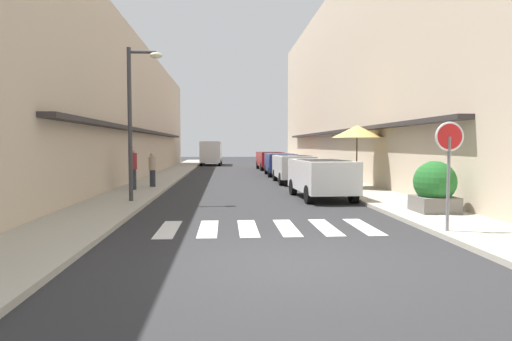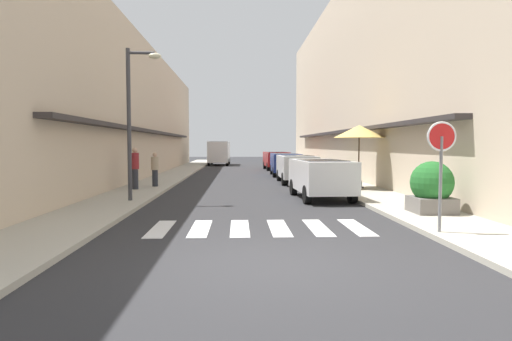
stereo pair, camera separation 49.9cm
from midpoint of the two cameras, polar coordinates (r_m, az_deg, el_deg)
The scene contains 19 objects.
ground_plane at distance 25.32m, azimuth -2.29°, elevation -1.22°, with size 99.02×99.02×0.00m, color #2B2B2D.
sidewalk_left at distance 25.61m, azimuth -12.94°, elevation -1.11°, with size 2.23×63.02×0.12m, color #ADA899.
sidewalk_right at distance 25.89m, azimuth 8.25°, elevation -1.02°, with size 2.23×63.02×0.12m, color #ADA899.
building_row_left at distance 27.62m, azimuth -20.12°, elevation 7.40°, with size 5.50×42.51×8.13m.
building_row_right at distance 28.28m, azimuth 15.11°, elevation 11.28°, with size 5.50×42.51×11.95m.
crosswalk at distance 10.65m, azimuth 0.14°, elevation -7.52°, with size 5.20×2.20×0.01m.
parked_car_near at distance 16.43m, azimuth 7.68°, elevation -0.50°, with size 1.97×4.10×1.47m.
parked_car_mid at distance 23.17m, azimuth 4.25°, elevation 0.64°, with size 1.82×4.28×1.47m.
parked_car_far at distance 28.64m, azimuth 2.66°, elevation 1.16°, with size 1.88×4.47×1.47m.
parked_car_distant at distance 35.54m, azimuth 1.36°, elevation 1.59°, with size 1.93×4.46×1.47m.
delivery_van at distance 43.97m, azimuth -6.19°, elevation 2.54°, with size 2.11×5.44×2.37m.
round_street_sign at distance 10.34m, azimuth 22.69°, elevation 2.77°, with size 0.65×0.07×2.41m.
street_lamp at distance 15.43m, azimuth -16.39°, elevation 7.93°, with size 1.19×0.28×5.15m.
cafe_umbrella at distance 19.77m, azimuth 12.37°, elevation 4.96°, with size 2.24×2.24×2.77m.
planter_corner at distance 13.27m, azimuth 21.33°, elevation -2.05°, with size 1.18×1.18×1.45m.
planter_midblock at distance 19.21m, azimuth 11.12°, elevation -0.72°, with size 0.90×0.90×1.15m.
planter_far at distance 24.92m, azimuth 9.75°, elevation 0.01°, with size 0.73×0.73×0.98m.
pedestrian_walking_near at distance 19.29m, azimuth -16.50°, elevation 0.41°, with size 0.34×0.34×1.80m.
pedestrian_walking_far at distance 20.43m, azimuth -14.07°, elevation 0.22°, with size 0.34×0.34×1.56m.
Camera 1 is at (-1.01, -7.21, 2.02)m, focal length 30.59 mm.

